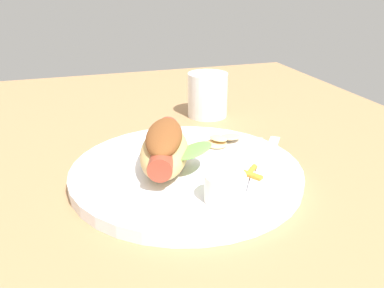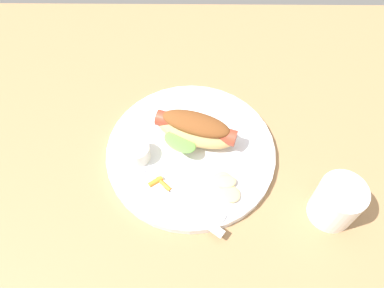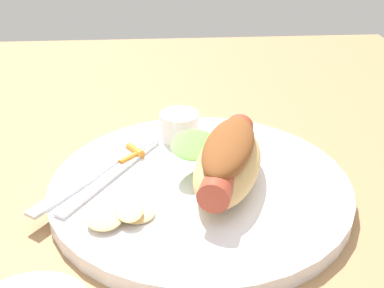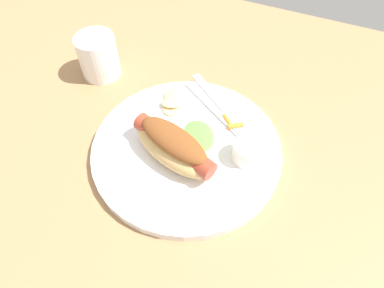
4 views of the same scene
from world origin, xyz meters
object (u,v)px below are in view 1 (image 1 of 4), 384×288
fork (253,160)px  drinking_cup (208,95)px  knife (267,158)px  plate (186,172)px  sauce_ramekin (225,187)px  carrot_garnish (252,174)px  hot_dog (165,147)px  chips_pile (222,140)px

fork → drinking_cup: drinking_cup is taller
fork → knife: 2.20cm
plate → knife: (0.99, 11.22, 0.98)cm
sauce_ramekin → fork: (-8.22, 7.39, -1.39)cm
fork → carrot_garnish: size_ratio=3.54×
fork → hot_dog: bearing=-67.7°
plate → sauce_ramekin: (9.33, 1.64, 2.39)cm
drinking_cup → fork: bearing=-4.8°
chips_pile → carrot_garnish: 11.21cm
hot_dog → plate: bearing=90.8°
chips_pile → drinking_cup: (-16.96, 3.73, 1.87)cm
hot_dog → carrot_garnish: size_ratio=3.80×
fork → plate: bearing=-65.3°
knife → plate: bearing=-58.7°
plate → drinking_cup: size_ratio=3.73×
hot_dog → carrot_garnish: (6.02, 9.43, -2.39)cm
knife → chips_pile: (-6.96, -3.89, 0.39)cm
plate → fork: 9.15cm
plate → carrot_garnish: (5.22, 6.87, 1.22)cm
plate → sauce_ramekin: bearing=10.0°
plate → chips_pile: chips_pile is taller
plate → fork: (1.11, 9.03, 1.00)cm
fork → drinking_cup: (-24.05, 2.03, 2.24)cm
sauce_ramekin → drinking_cup: bearing=163.7°
hot_dog → knife: 14.15cm
fork → chips_pile: (-7.09, -1.70, 0.37)cm
hot_dog → chips_pile: hot_dog is taller
fork → drinking_cup: 24.24cm
plate → carrot_garnish: 8.72cm
fork → chips_pile: bearing=-134.8°
chips_pile → plate: bearing=-50.8°
fork → chips_pile: chips_pile is taller
knife → chips_pile: chips_pile is taller
carrot_garnish → drinking_cup: 28.54cm
carrot_garnish → drinking_cup: drinking_cup is taller
hot_dog → sauce_ramekin: bearing=40.8°
plate → sauce_ramekin: sauce_ramekin is taller
sauce_ramekin → fork: bearing=138.0°
carrot_garnish → hot_dog: bearing=-122.5°
hot_dog → drinking_cup: size_ratio=1.92×
sauce_ramekin → knife: bearing=131.0°
sauce_ramekin → fork: sauce_ramekin is taller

